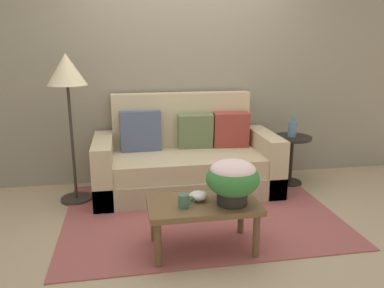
{
  "coord_description": "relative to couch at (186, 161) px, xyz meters",
  "views": [
    {
      "loc": [
        -0.68,
        -3.22,
        1.59
      ],
      "look_at": [
        -0.08,
        0.09,
        0.7
      ],
      "focal_mm": 36.15,
      "sensor_mm": 36.0,
      "label": 1
    }
  ],
  "objects": [
    {
      "name": "ground_plane",
      "position": [
        0.03,
        -0.77,
        -0.33
      ],
      "size": [
        14.0,
        14.0,
        0.0
      ],
      "primitive_type": "plane",
      "color": "tan"
    },
    {
      "name": "wall_back",
      "position": [
        0.03,
        0.47,
        1.06
      ],
      "size": [
        6.4,
        0.12,
        2.77
      ],
      "primitive_type": "cube",
      "color": "gray",
      "rests_on": "ground"
    },
    {
      "name": "area_rug",
      "position": [
        0.03,
        -0.65,
        -0.32
      ],
      "size": [
        2.52,
        1.84,
        0.01
      ],
      "primitive_type": "cube",
      "color": "#994C47",
      "rests_on": "ground"
    },
    {
      "name": "couch",
      "position": [
        0.0,
        0.0,
        0.0
      ],
      "size": [
        1.95,
        0.88,
        1.05
      ],
      "color": "tan",
      "rests_on": "ground"
    },
    {
      "name": "coffee_table",
      "position": [
        -0.08,
        -1.29,
        0.02
      ],
      "size": [
        0.85,
        0.5,
        0.4
      ],
      "color": "brown",
      "rests_on": "ground"
    },
    {
      "name": "side_table",
      "position": [
        1.21,
        -0.02,
        0.06
      ],
      "size": [
        0.44,
        0.44,
        0.56
      ],
      "color": "black",
      "rests_on": "ground"
    },
    {
      "name": "floor_lamp",
      "position": [
        -1.17,
        -0.1,
        0.92
      ],
      "size": [
        0.38,
        0.38,
        1.49
      ],
      "color": "#2D2823",
      "rests_on": "ground"
    },
    {
      "name": "potted_plant",
      "position": [
        0.13,
        -1.37,
        0.28
      ],
      "size": [
        0.4,
        0.4,
        0.34
      ],
      "color": "black",
      "rests_on": "coffee_table"
    },
    {
      "name": "coffee_mug",
      "position": [
        -0.24,
        -1.37,
        0.13
      ],
      "size": [
        0.13,
        0.08,
        0.1
      ],
      "color": "#3D664C",
      "rests_on": "coffee_table"
    },
    {
      "name": "snack_bowl",
      "position": [
        -0.11,
        -1.26,
        0.11
      ],
      "size": [
        0.15,
        0.15,
        0.07
      ],
      "color": "silver",
      "rests_on": "coffee_table"
    },
    {
      "name": "table_vase",
      "position": [
        1.2,
        -0.03,
        0.33
      ],
      "size": [
        0.09,
        0.09,
        0.24
      ],
      "color": "slate",
      "rests_on": "side_table"
    }
  ]
}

